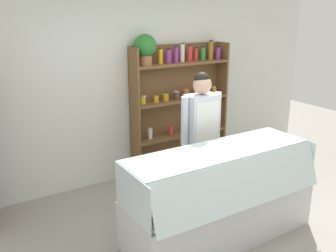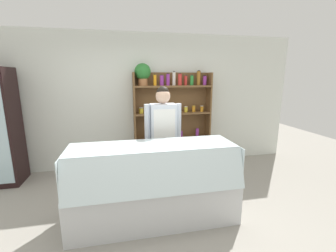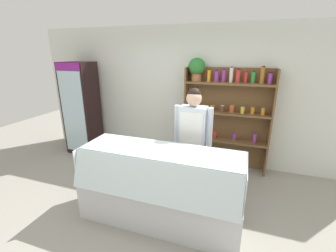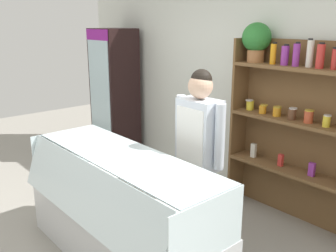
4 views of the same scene
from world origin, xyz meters
The scene contains 5 objects.
ground_plane centered at (0.00, 0.00, 0.00)m, with size 12.00×12.00×0.00m, color gray.
back_wall centered at (0.00, 2.07, 1.35)m, with size 6.80×0.10×2.70m, color silver.
shelving_unit centered at (0.63, 1.88, 1.23)m, with size 1.58×0.31×2.10m.
deli_display_case centered at (0.07, 0.07, 0.31)m, with size 2.12×0.81×1.01m.
shop_clerk centered at (0.33, 0.78, 1.02)m, with size 0.58×0.25×1.71m.
Camera 1 is at (-2.32, -2.72, 2.41)m, focal length 40.00 mm.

